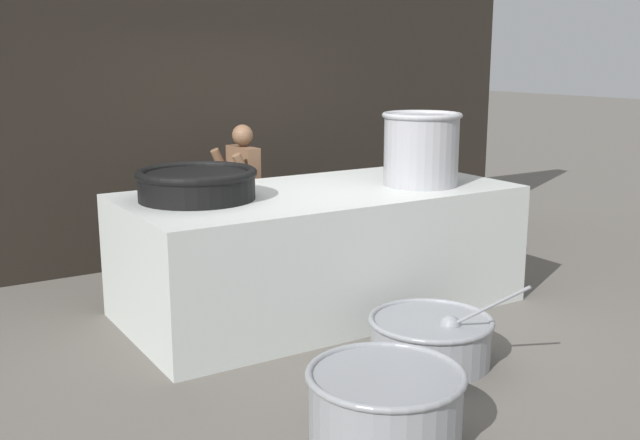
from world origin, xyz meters
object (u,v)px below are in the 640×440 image
object	(u,v)px
giant_wok_near	(197,183)
stock_pot	(421,148)
cook	(243,193)
prep_bowl_vegetables	(431,337)
prep_bowl_meat	(385,403)

from	to	relation	value
giant_wok_near	stock_pot	distance (m)	1.98
giant_wok_near	cook	size ratio (longest dim) A/B	0.64
giant_wok_near	prep_bowl_vegetables	xyz separation A→B (m)	(1.09, -1.59, -0.99)
stock_pot	giant_wok_near	bearing A→B (deg)	167.85
giant_wok_near	prep_bowl_meat	world-z (taller)	giant_wok_near
giant_wok_near	prep_bowl_meat	bearing A→B (deg)	-86.89
giant_wok_near	cook	world-z (taller)	cook
giant_wok_near	prep_bowl_vegetables	size ratio (longest dim) A/B	0.85
stock_pot	prep_bowl_vegetables	bearing A→B (deg)	-125.36
stock_pot	prep_bowl_meat	bearing A→B (deg)	-133.13
stock_pot	prep_bowl_meat	xyz separation A→B (m)	(-1.80, -1.92, -1.14)
giant_wok_near	cook	xyz separation A→B (m)	(0.98, 1.19, -0.37)
giant_wok_near	prep_bowl_vegetables	world-z (taller)	giant_wok_near
stock_pot	prep_bowl_vegetables	size ratio (longest dim) A/B	0.62
prep_bowl_meat	stock_pot	bearing A→B (deg)	46.87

